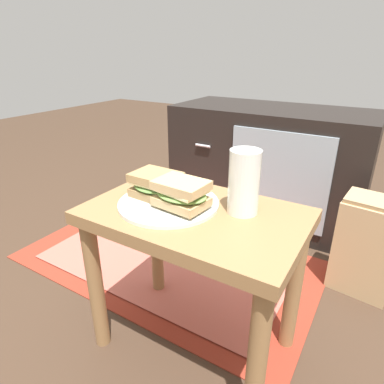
{
  "coord_description": "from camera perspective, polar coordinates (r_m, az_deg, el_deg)",
  "views": [
    {
      "loc": [
        0.39,
        -0.65,
        0.84
      ],
      "look_at": [
        -0.01,
        0.0,
        0.51
      ],
      "focal_mm": 30.83,
      "sensor_mm": 36.0,
      "label": 1
    }
  ],
  "objects": [
    {
      "name": "beer_glass",
      "position": [
        0.82,
        8.97,
        1.4
      ],
      "size": [
        0.08,
        0.08,
        0.16
      ],
      "color": "silver",
      "rests_on": "side_table"
    },
    {
      "name": "tv_cabinet",
      "position": [
        1.77,
        13.1,
        4.67
      ],
      "size": [
        0.96,
        0.46,
        0.58
      ],
      "color": "black",
      "rests_on": "ground"
    },
    {
      "name": "ground_plane",
      "position": [
        1.13,
        0.38,
        -24.5
      ],
      "size": [
        8.0,
        8.0,
        0.0
      ],
      "primitive_type": "plane",
      "color": "#3D2B1E"
    },
    {
      "name": "paper_bag",
      "position": [
        1.36,
        27.95,
        -8.37
      ],
      "size": [
        0.22,
        0.16,
        0.38
      ],
      "color": "tan",
      "rests_on": "ground"
    },
    {
      "name": "side_table",
      "position": [
        0.89,
        0.44,
        -8.42
      ],
      "size": [
        0.56,
        0.36,
        0.46
      ],
      "color": "olive",
      "rests_on": "ground"
    },
    {
      "name": "sandwich_front",
      "position": [
        0.9,
        -6.22,
        1.27
      ],
      "size": [
        0.14,
        0.12,
        0.07
      ],
      "color": "#9E7A4C",
      "rests_on": "plate"
    },
    {
      "name": "area_rug",
      "position": [
        1.46,
        -4.23,
        -11.59
      ],
      "size": [
        1.23,
        0.7,
        0.01
      ],
      "color": "maroon",
      "rests_on": "ground"
    },
    {
      "name": "sandwich_back",
      "position": [
        0.82,
        -1.86,
        -0.22
      ],
      "size": [
        0.15,
        0.11,
        0.07
      ],
      "color": "tan",
      "rests_on": "plate"
    },
    {
      "name": "plate",
      "position": [
        0.88,
        -4.06,
        -1.95
      ],
      "size": [
        0.27,
        0.27,
        0.01
      ],
      "primitive_type": "cylinder",
      "color": "silver",
      "rests_on": "side_table"
    }
  ]
}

